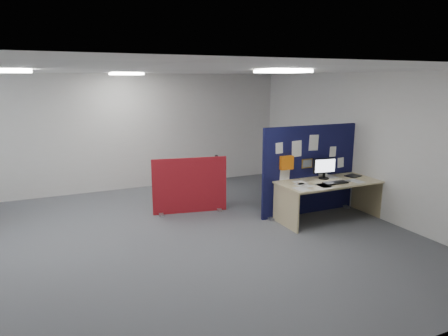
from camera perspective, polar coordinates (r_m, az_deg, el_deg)
name	(u,v)px	position (r m, az deg, el deg)	size (l,w,h in m)	color
floor	(134,247)	(6.51, -12.77, -10.91)	(9.00, 9.00, 0.00)	#54575C
ceiling	(124,69)	(6.00, -14.04, 13.54)	(9.00, 7.00, 0.02)	white
wall_back	(99,134)	(9.53, -17.48, 4.66)	(9.00, 0.02, 2.70)	silver
wall_front	(228,253)	(2.90, 0.54, -12.02)	(9.00, 0.02, 2.70)	silver
wall_right	(362,143)	(8.22, 19.11, 3.38)	(0.02, 7.00, 2.70)	silver
ceiling_lights	(138,72)	(6.71, -12.23, 13.22)	(4.10, 4.10, 0.04)	white
navy_divider	(309,170)	(7.84, 12.07, -0.27)	(2.08, 0.30, 1.72)	#0E0F34
main_desk	(327,189)	(7.66, 14.54, -2.96)	(1.92, 0.85, 0.73)	tan
monitor_main	(324,167)	(7.70, 14.14, 0.08)	(0.45, 0.19, 0.39)	black
keyboard	(335,183)	(7.46, 15.63, -2.03)	(0.45, 0.18, 0.03)	black
mouse	(347,181)	(7.62, 17.21, -1.81)	(0.10, 0.06, 0.03)	#99999E
paper_tray	(353,176)	(8.11, 17.97, -1.07)	(0.28, 0.22, 0.01)	black
red_divider	(190,186)	(7.79, -4.91, -2.59)	(1.44, 0.31, 1.09)	maroon
office_chair	(210,178)	(8.23, -1.97, -1.45)	(0.67, 0.64, 1.01)	black
desk_papers	(320,184)	(7.37, 13.58, -2.17)	(1.46, 0.85, 0.00)	white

